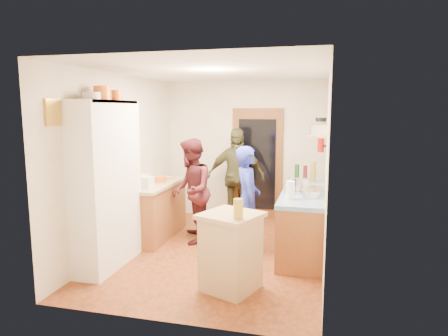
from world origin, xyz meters
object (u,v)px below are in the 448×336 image
at_px(island_base, 231,254).
at_px(person_hob, 250,200).
at_px(hutch_body, 107,185).
at_px(right_counter_base, 303,221).
at_px(person_left, 193,190).
at_px(person_back, 237,177).

distance_m(island_base, person_hob, 1.34).
bearing_deg(hutch_body, person_hob, 29.12).
bearing_deg(right_counter_base, person_hob, -156.45).
relative_size(right_counter_base, person_left, 1.34).
distance_m(person_hob, person_back, 1.43).
bearing_deg(person_back, person_hob, -80.09).
height_order(person_hob, person_back, person_back).
bearing_deg(island_base, person_back, 100.82).
bearing_deg(island_base, hutch_body, 169.43).
relative_size(island_base, person_hob, 0.55).
height_order(hutch_body, person_hob, hutch_body).
bearing_deg(hutch_body, person_left, 57.71).
relative_size(right_counter_base, island_base, 2.56).
distance_m(hutch_body, person_back, 2.64).
relative_size(hutch_body, island_base, 2.56).
distance_m(hutch_body, island_base, 1.91).
xyz_separation_m(person_left, person_back, (0.47, 1.08, 0.06)).
xyz_separation_m(island_base, person_back, (-0.50, 2.64, 0.45)).
distance_m(right_counter_base, person_hob, 0.91).
bearing_deg(person_hob, person_back, 3.28).
xyz_separation_m(person_hob, person_left, (-0.96, 0.27, 0.04)).
distance_m(right_counter_base, person_back, 1.67).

